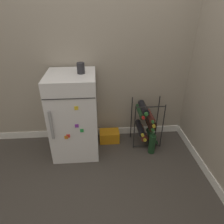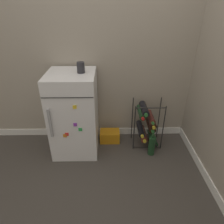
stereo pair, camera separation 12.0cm
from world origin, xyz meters
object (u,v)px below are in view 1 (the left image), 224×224
(wine_rack, at_px, (146,123))
(fridge_top_cup, at_px, (81,68))
(loose_bottle_floor, at_px, (152,144))
(mini_fridge, at_px, (74,115))
(soda_box, at_px, (109,136))

(wine_rack, distance_m, fridge_top_cup, 1.02)
(wine_rack, distance_m, loose_bottle_floor, 0.26)
(wine_rack, bearing_deg, fridge_top_cup, -175.57)
(mini_fridge, height_order, fridge_top_cup, fridge_top_cup)
(mini_fridge, distance_m, fridge_top_cup, 0.53)
(wine_rack, bearing_deg, loose_bottle_floor, -79.61)
(mini_fridge, height_order, soda_box, mini_fridge)
(mini_fridge, relative_size, wine_rack, 1.62)
(wine_rack, xyz_separation_m, soda_box, (-0.44, 0.06, -0.21))
(fridge_top_cup, height_order, loose_bottle_floor, fridge_top_cup)
(soda_box, bearing_deg, mini_fridge, -162.33)
(loose_bottle_floor, bearing_deg, fridge_top_cup, 169.11)
(mini_fridge, distance_m, wine_rack, 0.86)
(fridge_top_cup, bearing_deg, soda_box, 22.13)
(soda_box, bearing_deg, loose_bottle_floor, -28.69)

